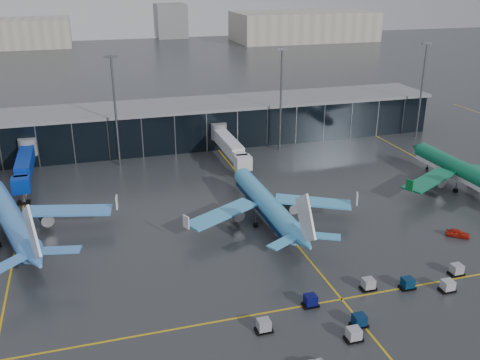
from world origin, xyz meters
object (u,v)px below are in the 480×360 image
object	(u,v)px
airliner_arkefly	(8,205)
mobile_airstair	(295,235)
baggage_carts	(374,300)
airliner_aer_lingus	(464,161)
service_van_red	(458,233)
airliner_klm_near	(266,192)

from	to	relation	value
airliner_arkefly	mobile_airstair	size ratio (longest dim) A/B	11.66
baggage_carts	mobile_airstair	xyz separation A→B (m)	(-3.18, 20.84, 0.01)
airliner_aer_lingus	service_van_red	distance (m)	24.61
airliner_arkefly	airliner_klm_near	xyz separation A→B (m)	(43.57, -5.82, -0.41)
airliner_arkefly	mobile_airstair	world-z (taller)	airliner_arkefly
airliner_aer_lingus	service_van_red	world-z (taller)	airliner_aer_lingus
airliner_klm_near	baggage_carts	world-z (taller)	airliner_klm_near
airliner_aer_lingus	baggage_carts	size ratio (longest dim) A/B	1.13
airliner_arkefly	mobile_airstair	distance (m)	48.40
airliner_arkefly	baggage_carts	xyz separation A→B (m)	(49.16, -34.96, -5.41)
airliner_klm_near	airliner_arkefly	bearing A→B (deg)	171.32
airliner_arkefly	service_van_red	bearing A→B (deg)	-32.46
airliner_klm_near	baggage_carts	distance (m)	30.09
airliner_klm_near	airliner_aer_lingus	size ratio (longest dim) A/B	0.97
airliner_aer_lingus	baggage_carts	xyz separation A→B (m)	(-39.00, -32.56, -5.21)
airliner_aer_lingus	service_van_red	bearing A→B (deg)	-129.54
airliner_arkefly	airliner_aer_lingus	distance (m)	88.19
airliner_arkefly	service_van_red	world-z (taller)	airliner_arkefly
service_van_red	airliner_arkefly	bearing A→B (deg)	112.73
airliner_arkefly	airliner_aer_lingus	size ratio (longest dim) A/B	1.03
airliner_arkefly	mobile_airstair	xyz separation A→B (m)	(45.98, -14.12, -5.40)
airliner_klm_near	mobile_airstair	xyz separation A→B (m)	(2.41, -8.31, -5.00)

